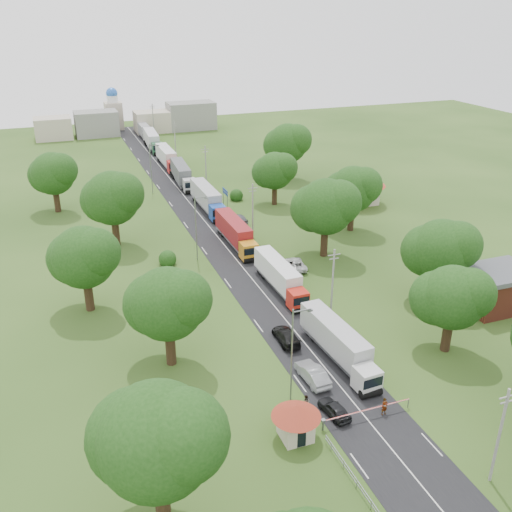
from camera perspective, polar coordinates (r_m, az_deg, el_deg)
name	(u,v)px	position (r m, az deg, el deg)	size (l,w,h in m)	color
ground	(268,299)	(74.47, 1.22, -4.28)	(260.00, 260.00, 0.00)	#284517
road	(223,243)	(91.57, -3.35, 1.30)	(8.00, 200.00, 0.04)	black
boom_barrier	(354,414)	(54.74, 9.78, -15.32)	(9.22, 0.35, 1.18)	slate
guard_booth	(296,418)	(51.75, 4.02, -15.84)	(4.40, 4.40, 3.45)	#BCAF9C
info_sign	(225,195)	(105.43, -3.10, 6.13)	(0.12, 3.10, 4.10)	slate
pole_0	(499,435)	(49.92, 23.17, -16.10)	(1.60, 0.24, 9.00)	gray
pole_1	(333,282)	(68.78, 7.67, -2.64)	(1.60, 0.24, 9.00)	gray
pole_2	(253,210)	(92.39, -0.34, 4.66)	(1.60, 0.24, 9.00)	gray
pole_3	(206,167)	(117.95, -5.04, 8.87)	(1.60, 0.24, 9.00)	gray
pole_4	(175,139)	(144.41, -8.10, 11.53)	(1.60, 0.24, 9.00)	gray
pole_5	(153,119)	(171.36, -10.24, 13.34)	(1.60, 0.24, 9.00)	gray
lamp_0	(293,351)	(54.01, 3.76, -9.44)	(2.03, 0.22, 10.00)	slate
lamp_1	(197,225)	(83.72, -5.93, 3.07)	(2.03, 0.22, 10.00)	slate
lamp_2	(152,166)	(116.42, -10.40, 8.81)	(2.03, 0.22, 10.00)	slate
tree_2	(452,297)	(64.34, 18.99, -3.89)	(8.00, 8.00, 10.10)	#382616
tree_3	(441,249)	(74.58, 18.00, 0.67)	(8.80, 8.80, 11.07)	#382616
tree_4	(325,206)	(84.83, 6.96, 4.96)	(9.60, 9.60, 12.05)	#382616
tree_5	(352,189)	(95.82, 9.62, 6.63)	(8.80, 8.80, 11.07)	#382616
tree_6	(274,171)	(107.68, 1.86, 8.53)	(8.00, 8.00, 10.10)	#382616
tree_7	(287,143)	(124.20, 3.15, 11.20)	(9.60, 9.60, 12.05)	#382616
tree_9	(156,439)	(41.69, -9.93, -17.55)	(9.60, 9.60, 12.05)	#382616
tree_10	(167,303)	(59.03, -8.89, -4.68)	(8.80, 8.80, 11.07)	#382616
tree_11	(83,257)	(71.86, -16.87, -0.07)	(8.80, 8.80, 11.07)	#382616
tree_12	(112,198)	(90.77, -14.20, 5.67)	(9.60, 9.60, 12.05)	#382616
tree_13	(53,173)	(109.77, -19.66, 7.79)	(8.80, 8.80, 11.07)	#382616
house_brick	(497,288)	(77.35, 22.96, -3.00)	(8.60, 6.60, 5.20)	maroon
house_cream	(358,185)	(110.52, 10.15, 6.98)	(10.08, 10.08, 5.80)	#BCAF9C
distant_town	(134,121)	(175.67, -12.11, 13.05)	(52.00, 8.00, 8.00)	gray
church	(113,111)	(182.57, -14.06, 13.88)	(5.00, 5.00, 12.30)	#BCAF9C
truck_0	(339,343)	(62.14, 8.26, -8.60)	(3.07, 14.00, 3.87)	silver
truck_1	(280,276)	(75.91, 2.40, -2.01)	(2.53, 13.69, 3.79)	red
truck_2	(235,233)	(89.96, -2.07, 2.36)	(2.56, 14.49, 4.02)	orange
truck_3	(207,198)	(106.13, -4.90, 5.77)	(2.68, 15.22, 4.22)	#1A439D
truck_4	(182,174)	(122.51, -7.42, 8.13)	(3.37, 15.05, 4.16)	#BABABA
truck_5	(167,157)	(136.97, -8.88, 9.73)	(2.58, 14.97, 4.15)	red
truck_6	(152,140)	(154.84, -10.34, 11.32)	(3.49, 15.78, 4.36)	#205733
truck_7	(144,130)	(169.68, -11.18, 12.25)	(2.40, 13.76, 3.82)	#AEAEAE
car_lane_front	(334,409)	(55.39, 7.84, -14.93)	(1.57, 3.90, 1.33)	black
car_lane_mid	(312,374)	(59.28, 5.67, -11.64)	(1.77, 5.08, 1.67)	gray
car_lane_rear	(286,336)	(65.22, 3.04, -8.00)	(2.07, 5.10, 1.48)	black
car_verge_near	(296,264)	(82.54, 3.99, -0.82)	(2.35, 5.09, 1.41)	silver
car_verge_far	(239,218)	(99.96, -1.71, 3.78)	(1.77, 4.40, 1.50)	slate
pedestrian_near	(384,407)	(56.11, 12.73, -14.49)	(0.64, 0.42, 1.77)	gray
pedestrian_booth	(306,403)	(55.51, 5.02, -14.47)	(0.80, 0.62, 1.64)	gray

